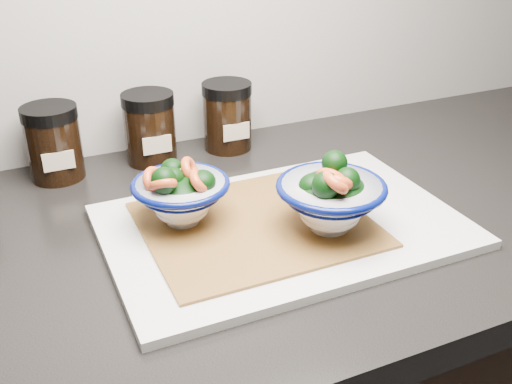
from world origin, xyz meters
name	(u,v)px	position (x,y,z in m)	size (l,w,h in m)	color
countertop	(217,240)	(0.00, 1.45, 0.88)	(3.50, 0.60, 0.04)	black
cutting_board	(283,226)	(0.08, 1.41, 0.91)	(0.45, 0.30, 0.01)	silver
bamboo_mat	(256,224)	(0.04, 1.42, 0.91)	(0.28, 0.24, 0.00)	olive
bowl_left	(181,194)	(-0.04, 1.46, 0.96)	(0.12, 0.12, 0.09)	white
bowl_right	(331,198)	(0.12, 1.37, 0.96)	(0.14, 0.14, 0.10)	white
spice_jar_b	(54,143)	(-0.17, 1.69, 0.96)	(0.08, 0.08, 0.11)	black
spice_jar_c	(150,128)	(-0.02, 1.69, 0.96)	(0.08, 0.08, 0.11)	black
spice_jar_d	(227,116)	(0.11, 1.69, 0.96)	(0.08, 0.08, 0.11)	black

